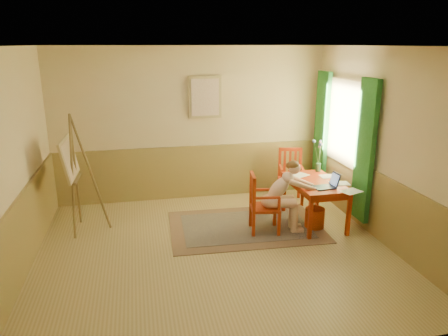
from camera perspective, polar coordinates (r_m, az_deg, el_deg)
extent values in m
cube|color=tan|center=(6.08, -1.25, -11.23)|extent=(5.00, 4.50, 0.02)
cube|color=white|center=(5.38, -1.45, 16.39)|extent=(5.00, 4.50, 0.02)
cube|color=#DDBE87|center=(7.75, -4.46, 5.92)|extent=(5.00, 0.02, 2.80)
cube|color=#DDBE87|center=(3.49, 5.60, -7.66)|extent=(5.00, 0.02, 2.80)
cube|color=#DDBE87|center=(5.69, -27.05, 0.18)|extent=(0.02, 4.50, 2.80)
cube|color=#DDBE87|center=(6.50, 20.99, 2.78)|extent=(0.02, 4.50, 2.80)
cube|color=#9E8648|center=(7.93, -4.28, -0.52)|extent=(5.00, 0.04, 1.00)
cube|color=#9E8648|center=(5.97, -25.64, -8.11)|extent=(0.04, 4.50, 1.00)
cube|color=#9E8648|center=(6.74, 19.99, -4.67)|extent=(0.04, 4.50, 1.00)
cube|color=white|center=(7.37, 16.29, 5.95)|extent=(0.02, 1.00, 1.30)
cube|color=tan|center=(7.37, 16.16, 5.95)|extent=(0.03, 1.12, 1.42)
cube|color=#31853D|center=(6.74, 18.63, 2.17)|extent=(0.08, 0.45, 2.20)
cube|color=#31853D|center=(8.08, 13.12, 4.90)|extent=(0.08, 0.45, 2.20)
cube|color=tan|center=(7.66, -2.61, 9.62)|extent=(0.60, 0.04, 0.76)
cube|color=beige|center=(7.63, -2.58, 9.59)|extent=(0.50, 0.02, 0.66)
cube|color=#8C7251|center=(6.80, 2.95, -7.96)|extent=(2.46, 1.70, 0.01)
cube|color=black|center=(6.80, 2.95, -7.90)|extent=(2.05, 1.28, 0.01)
cube|color=#B1320D|center=(6.84, 12.36, -1.92)|extent=(0.73, 1.21, 0.04)
cube|color=#B1320D|center=(6.87, 12.33, -2.48)|extent=(0.63, 1.11, 0.10)
cube|color=#B1320D|center=(6.38, 11.66, -6.74)|extent=(0.06, 0.06, 0.68)
cube|color=#B1320D|center=(6.65, 16.62, -6.13)|extent=(0.06, 0.06, 0.68)
cube|color=#B1320D|center=(7.32, 8.17, -3.45)|extent=(0.06, 0.06, 0.68)
cube|color=#B1320D|center=(7.56, 12.62, -3.04)|extent=(0.06, 0.06, 0.68)
cube|color=#B1320D|center=(6.50, 5.57, -5.39)|extent=(0.49, 0.47, 0.04)
cube|color=#B1320D|center=(6.39, 4.05, -7.82)|extent=(0.05, 0.05, 0.38)
cube|color=#B1320D|center=(6.45, 7.49, -7.69)|extent=(0.05, 0.05, 0.38)
cube|color=#B1320D|center=(6.72, 3.64, -6.53)|extent=(0.05, 0.05, 0.38)
cube|color=#B1320D|center=(6.78, 6.91, -6.42)|extent=(0.05, 0.05, 0.38)
cube|color=#B1320D|center=(6.20, 4.14, -3.67)|extent=(0.05, 0.05, 0.52)
cube|color=#B1320D|center=(6.55, 3.72, -2.56)|extent=(0.05, 0.05, 0.52)
cube|color=#B1320D|center=(6.30, 3.96, -1.12)|extent=(0.11, 0.42, 0.06)
cube|color=#B1320D|center=(6.29, 4.03, -3.51)|extent=(0.03, 0.05, 0.42)
cube|color=#B1320D|center=(6.38, 3.92, -3.22)|extent=(0.03, 0.05, 0.42)
cube|color=#B1320D|center=(6.47, 3.81, -2.94)|extent=(0.03, 0.05, 0.42)
cube|color=#B1320D|center=(6.25, 5.89, -4.07)|extent=(0.39, 0.09, 0.03)
cube|color=#B1320D|center=(6.32, 7.52, -4.90)|extent=(0.04, 0.04, 0.21)
cube|color=#B1320D|center=(6.59, 5.38, -2.94)|extent=(0.39, 0.09, 0.03)
cube|color=#B1320D|center=(6.66, 6.93, -3.74)|extent=(0.04, 0.04, 0.21)
cube|color=#B1320D|center=(7.79, 9.07, -1.64)|extent=(0.52, 0.54, 0.04)
cube|color=#B1320D|center=(8.02, 7.45, -2.68)|extent=(0.06, 0.06, 0.40)
cube|color=#B1320D|center=(7.65, 7.78, -3.68)|extent=(0.06, 0.06, 0.40)
cube|color=#B1320D|center=(8.08, 10.15, -2.68)|extent=(0.06, 0.06, 0.40)
cube|color=#B1320D|center=(7.70, 10.61, -3.66)|extent=(0.06, 0.06, 0.40)
cube|color=#B1320D|center=(7.87, 7.59, 0.84)|extent=(0.06, 0.06, 0.54)
cube|color=#B1320D|center=(7.92, 10.34, 0.82)|extent=(0.06, 0.06, 0.54)
cube|color=#B1320D|center=(7.83, 9.05, 2.52)|extent=(0.43, 0.14, 0.06)
cube|color=#B1320D|center=(7.89, 8.26, 0.73)|extent=(0.05, 0.04, 0.44)
cube|color=#B1320D|center=(7.90, 8.96, 0.73)|extent=(0.05, 0.04, 0.44)
cube|color=#B1320D|center=(7.91, 9.67, 0.73)|extent=(0.05, 0.04, 0.44)
cube|color=#B1320D|center=(7.69, 7.74, 0.05)|extent=(0.13, 0.40, 0.03)
cube|color=#B1320D|center=(7.54, 7.88, -1.15)|extent=(0.05, 0.05, 0.22)
cube|color=#B1320D|center=(7.75, 10.55, 0.04)|extent=(0.13, 0.40, 0.03)
cube|color=#B1320D|center=(7.60, 10.74, -1.16)|extent=(0.05, 0.05, 0.22)
ellipsoid|color=beige|center=(6.48, 6.21, -4.51)|extent=(0.30, 0.36, 0.21)
cylinder|color=beige|center=(6.45, 8.01, -4.79)|extent=(0.42, 0.20, 0.14)
cylinder|color=beige|center=(6.59, 7.73, -4.28)|extent=(0.42, 0.20, 0.14)
cylinder|color=beige|center=(6.58, 9.57, -6.67)|extent=(0.12, 0.12, 0.46)
cylinder|color=beige|center=(6.72, 9.26, -6.13)|extent=(0.12, 0.12, 0.46)
cube|color=beige|center=(6.68, 9.96, -8.41)|extent=(0.20, 0.11, 0.07)
cube|color=beige|center=(6.82, 9.65, -7.84)|extent=(0.20, 0.11, 0.07)
ellipsoid|color=beige|center=(6.44, 7.46, -2.79)|extent=(0.47, 0.32, 0.48)
ellipsoid|color=beige|center=(6.41, 8.70, -1.30)|extent=(0.22, 0.30, 0.16)
sphere|color=beige|center=(6.39, 9.60, -0.02)|extent=(0.21, 0.21, 0.18)
ellipsoid|color=brown|center=(6.37, 9.45, 0.43)|extent=(0.19, 0.20, 0.13)
sphere|color=brown|center=(6.35, 8.82, 0.34)|extent=(0.11, 0.11, 0.10)
cylinder|color=beige|center=(6.32, 9.69, -2.08)|extent=(0.21, 0.13, 0.14)
cylinder|color=beige|center=(6.41, 11.40, -2.61)|extent=(0.27, 0.09, 0.16)
sphere|color=beige|center=(6.34, 10.45, -2.34)|extent=(0.09, 0.09, 0.08)
sphere|color=beige|center=(6.48, 12.32, -2.88)|extent=(0.08, 0.08, 0.07)
cylinder|color=beige|center=(6.57, 9.18, -1.33)|extent=(0.20, 0.09, 0.14)
cylinder|color=beige|center=(6.62, 10.90, -1.96)|extent=(0.27, 0.16, 0.16)
sphere|color=beige|center=(6.60, 9.88, -1.54)|extent=(0.09, 0.09, 0.08)
sphere|color=beige|center=(6.64, 11.93, -2.38)|extent=(0.08, 0.08, 0.07)
cube|color=#1E2338|center=(6.55, 13.44, -2.58)|extent=(0.33, 0.25, 0.02)
cube|color=#2D3342|center=(6.55, 13.45, -2.55)|extent=(0.29, 0.20, 0.00)
cube|color=#1E2338|center=(6.61, 14.90, -1.49)|extent=(0.08, 0.23, 0.21)
cube|color=#99BFF2|center=(6.60, 14.81, -1.54)|extent=(0.06, 0.19, 0.17)
cube|color=white|center=(6.50, 16.95, -3.07)|extent=(0.35, 0.30, 0.00)
cube|color=white|center=(7.13, 14.11, -1.09)|extent=(0.30, 0.21, 0.00)
cube|color=white|center=(7.08, 10.28, -0.97)|extent=(0.36, 0.33, 0.00)
cube|color=white|center=(6.81, 15.46, -2.04)|extent=(0.32, 0.25, 0.00)
cylinder|color=#3F724C|center=(7.34, 12.72, 0.09)|extent=(0.10, 0.10, 0.15)
cylinder|color=#3F7233|center=(7.31, 12.45, 2.03)|extent=(0.07, 0.11, 0.39)
sphere|color=#728CD8|center=(7.30, 12.16, 3.58)|extent=(0.06, 0.06, 0.06)
cylinder|color=#3F7233|center=(7.24, 12.84, 1.94)|extent=(0.05, 0.09, 0.41)
sphere|color=pink|center=(7.15, 12.94, 3.42)|extent=(0.04, 0.04, 0.04)
cylinder|color=#3F7233|center=(7.31, 12.81, 1.65)|extent=(0.02, 0.04, 0.30)
sphere|color=pink|center=(7.29, 12.88, 2.82)|extent=(0.05, 0.05, 0.05)
cylinder|color=#3F7233|center=(7.22, 12.87, 1.79)|extent=(0.05, 0.12, 0.38)
sphere|color=#728CD8|center=(7.12, 12.99, 3.13)|extent=(0.06, 0.06, 0.05)
cylinder|color=#3F7233|center=(7.34, 12.93, 1.84)|extent=(0.08, 0.09, 0.33)
sphere|color=pink|center=(7.34, 13.11, 3.18)|extent=(0.05, 0.05, 0.05)
cylinder|color=#3F7233|center=(7.31, 12.88, 1.82)|extent=(0.05, 0.05, 0.34)
sphere|color=pink|center=(7.30, 13.02, 3.16)|extent=(0.05, 0.05, 0.04)
cylinder|color=#3F7233|center=(7.33, 12.88, 2.04)|extent=(0.06, 0.10, 0.39)
sphere|color=#728CD8|center=(7.34, 13.01, 3.59)|extent=(0.05, 0.05, 0.05)
cylinder|color=#C43E12|center=(6.86, 12.25, -6.67)|extent=(0.34, 0.34, 0.33)
cylinder|color=brown|center=(6.62, -19.96, -1.17)|extent=(0.10, 0.34, 1.85)
cylinder|color=brown|center=(6.90, -19.57, -0.42)|extent=(0.08, 0.34, 1.85)
cylinder|color=brown|center=(6.72, -17.67, -0.68)|extent=(0.49, 0.05, 1.86)
cylinder|color=brown|center=(6.78, -19.91, -1.40)|extent=(0.05, 0.52, 0.03)
cube|color=brown|center=(6.77, -19.41, -1.37)|extent=(0.08, 0.56, 0.03)
cube|color=tan|center=(6.70, -20.38, 1.24)|extent=(0.17, 0.82, 0.62)
cube|color=beige|center=(6.70, -20.21, 1.25)|extent=(0.13, 0.74, 0.53)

